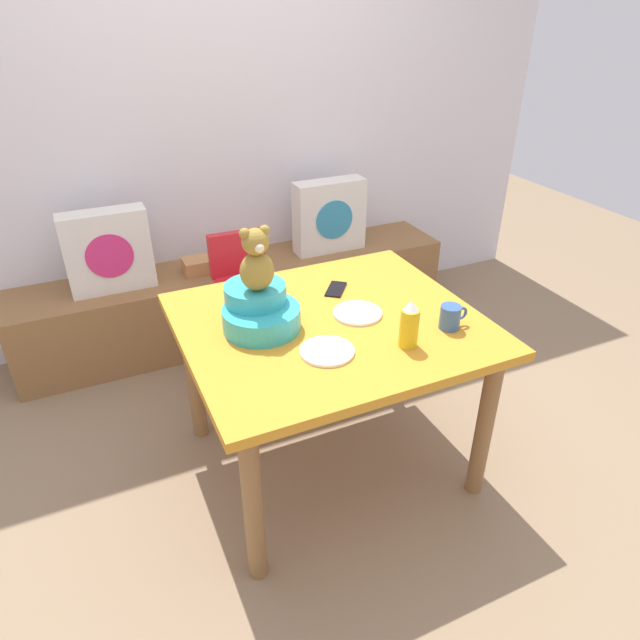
% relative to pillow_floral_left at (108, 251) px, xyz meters
% --- Properties ---
extents(ground_plane, '(8.00, 8.00, 0.00)m').
position_rel_pillow_floral_left_xyz_m(ground_plane, '(0.71, -1.24, -0.68)').
color(ground_plane, '#8C7256').
extents(back_wall, '(4.40, 0.10, 2.60)m').
position_rel_pillow_floral_left_xyz_m(back_wall, '(0.71, 0.29, 0.62)').
color(back_wall, silver).
rests_on(back_wall, ground_plane).
extents(window_bench, '(2.60, 0.44, 0.46)m').
position_rel_pillow_floral_left_xyz_m(window_bench, '(0.71, 0.02, -0.45)').
color(window_bench, olive).
rests_on(window_bench, ground_plane).
extents(pillow_floral_left, '(0.44, 0.15, 0.44)m').
position_rel_pillow_floral_left_xyz_m(pillow_floral_left, '(0.00, 0.00, 0.00)').
color(pillow_floral_left, white).
rests_on(pillow_floral_left, window_bench).
extents(pillow_floral_right, '(0.44, 0.15, 0.44)m').
position_rel_pillow_floral_left_xyz_m(pillow_floral_right, '(1.30, 0.00, 0.00)').
color(pillow_floral_right, white).
rests_on(pillow_floral_right, window_bench).
extents(book_stack, '(0.20, 0.14, 0.08)m').
position_rel_pillow_floral_left_xyz_m(book_stack, '(0.49, 0.02, -0.18)').
color(book_stack, tan).
rests_on(book_stack, window_bench).
extents(dining_table, '(1.16, 1.03, 0.74)m').
position_rel_pillow_floral_left_xyz_m(dining_table, '(0.71, -1.24, -0.04)').
color(dining_table, orange).
rests_on(dining_table, ground_plane).
extents(highchair, '(0.34, 0.45, 0.79)m').
position_rel_pillow_floral_left_xyz_m(highchair, '(0.62, -0.42, -0.16)').
color(highchair, red).
rests_on(highchair, ground_plane).
extents(infant_seat_teal, '(0.30, 0.33, 0.16)m').
position_rel_pillow_floral_left_xyz_m(infant_seat_teal, '(0.45, -1.17, 0.13)').
color(infant_seat_teal, '#30A9B3').
rests_on(infant_seat_teal, dining_table).
extents(teddy_bear, '(0.13, 0.12, 0.25)m').
position_rel_pillow_floral_left_xyz_m(teddy_bear, '(0.45, -1.17, 0.34)').
color(teddy_bear, olive).
rests_on(teddy_bear, infant_seat_teal).
extents(ketchup_bottle, '(0.07, 0.07, 0.18)m').
position_rel_pillow_floral_left_xyz_m(ketchup_bottle, '(0.89, -1.52, 0.15)').
color(ketchup_bottle, gold).
rests_on(ketchup_bottle, dining_table).
extents(coffee_mug, '(0.12, 0.08, 0.09)m').
position_rel_pillow_floral_left_xyz_m(coffee_mug, '(1.11, -1.48, 0.11)').
color(coffee_mug, '#335999').
rests_on(coffee_mug, dining_table).
extents(dinner_plate_near, '(0.20, 0.20, 0.01)m').
position_rel_pillow_floral_left_xyz_m(dinner_plate_near, '(0.83, -1.24, 0.07)').
color(dinner_plate_near, white).
rests_on(dinner_plate_near, dining_table).
extents(dinner_plate_far, '(0.20, 0.20, 0.01)m').
position_rel_pillow_floral_left_xyz_m(dinner_plate_far, '(0.60, -1.44, 0.07)').
color(dinner_plate_far, white).
rests_on(dinner_plate_far, dining_table).
extents(cell_phone, '(0.14, 0.16, 0.01)m').
position_rel_pillow_floral_left_xyz_m(cell_phone, '(0.85, -1.01, 0.06)').
color(cell_phone, black).
rests_on(cell_phone, dining_table).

